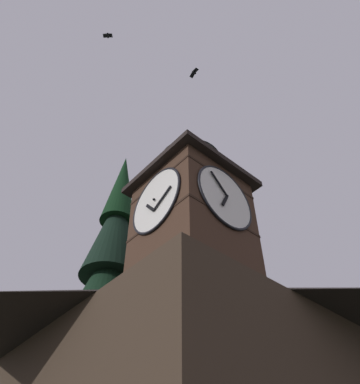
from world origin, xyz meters
The scene contains 4 objects.
clock_tower centered at (1.21, -3.60, 11.70)m, with size 4.29×4.29×8.23m.
pine_tree_behind centered at (1.50, -9.08, 7.63)m, with size 5.88×5.88×19.71m.
flying_bird_high centered at (6.33, -4.11, 21.39)m, with size 0.49×0.47×0.16m.
flying_bird_low centered at (1.70, -2.61, 21.06)m, with size 0.30×0.66×0.15m.
Camera 1 is at (9.41, 5.11, 1.92)m, focal length 36.17 mm.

